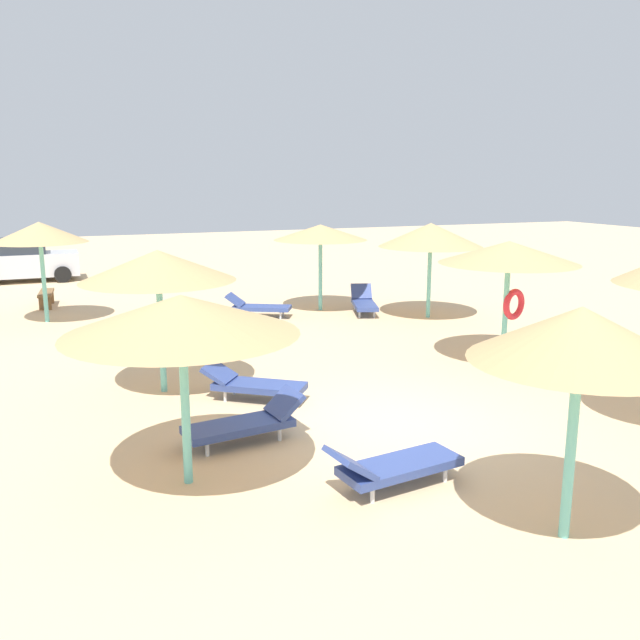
{
  "coord_description": "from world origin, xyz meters",
  "views": [
    {
      "loc": [
        -5.01,
        -9.35,
        4.08
      ],
      "look_at": [
        0.0,
        3.0,
        1.2
      ],
      "focal_mm": 37.3,
      "sensor_mm": 36.0,
      "label": 1
    }
  ],
  "objects_px": {
    "parasol_8": "(509,254)",
    "parked_car": "(24,261)",
    "lounger_3": "(247,422)",
    "bench_1": "(46,296)",
    "parasol_4": "(320,233)",
    "lounger_2": "(392,466)",
    "parasol_1": "(431,235)",
    "parasol_3": "(181,315)",
    "parasol_7": "(40,233)",
    "lounger_4": "(257,307)",
    "parasol_2": "(581,335)",
    "lounger_0": "(252,384)",
    "lounger_1": "(364,302)",
    "parasol_0": "(158,266)"
  },
  "relations": [
    {
      "from": "parasol_2",
      "to": "lounger_3",
      "type": "distance_m",
      "value": 5.3
    },
    {
      "from": "parasol_1",
      "to": "parasol_3",
      "type": "relative_size",
      "value": 0.98
    },
    {
      "from": "parasol_8",
      "to": "parked_car",
      "type": "distance_m",
      "value": 19.86
    },
    {
      "from": "parasol_1",
      "to": "lounger_0",
      "type": "height_order",
      "value": "parasol_1"
    },
    {
      "from": "parasol_3",
      "to": "bench_1",
      "type": "distance_m",
      "value": 14.47
    },
    {
      "from": "parasol_2",
      "to": "parasol_4",
      "type": "bearing_deg",
      "value": 79.78
    },
    {
      "from": "parasol_0",
      "to": "parasol_1",
      "type": "distance_m",
      "value": 9.33
    },
    {
      "from": "lounger_1",
      "to": "parked_car",
      "type": "xyz_separation_m",
      "value": [
        -9.78,
        10.74,
        0.5
      ]
    },
    {
      "from": "parasol_8",
      "to": "lounger_2",
      "type": "height_order",
      "value": "parasol_8"
    },
    {
      "from": "lounger_4",
      "to": "parked_car",
      "type": "height_order",
      "value": "parked_car"
    },
    {
      "from": "bench_1",
      "to": "lounger_2",
      "type": "bearing_deg",
      "value": -74.6
    },
    {
      "from": "parasol_2",
      "to": "lounger_0",
      "type": "relative_size",
      "value": 1.42
    },
    {
      "from": "bench_1",
      "to": "parked_car",
      "type": "distance_m",
      "value": 6.1
    },
    {
      "from": "parasol_4",
      "to": "parasol_1",
      "type": "bearing_deg",
      "value": -41.25
    },
    {
      "from": "lounger_3",
      "to": "bench_1",
      "type": "xyz_separation_m",
      "value": [
        -2.89,
        13.15,
        0.03
      ]
    },
    {
      "from": "parasol_2",
      "to": "parasol_3",
      "type": "bearing_deg",
      "value": 141.07
    },
    {
      "from": "lounger_2",
      "to": "lounger_3",
      "type": "height_order",
      "value": "lounger_3"
    },
    {
      "from": "parasol_7",
      "to": "bench_1",
      "type": "relative_size",
      "value": 1.87
    },
    {
      "from": "parasol_0",
      "to": "parasol_1",
      "type": "xyz_separation_m",
      "value": [
        8.39,
        4.09,
        -0.02
      ]
    },
    {
      "from": "parasol_0",
      "to": "lounger_1",
      "type": "relative_size",
      "value": 1.48
    },
    {
      "from": "bench_1",
      "to": "parasol_1",
      "type": "bearing_deg",
      "value": -29.88
    },
    {
      "from": "lounger_1",
      "to": "bench_1",
      "type": "xyz_separation_m",
      "value": [
        -9.0,
        4.71,
        0.02
      ]
    },
    {
      "from": "parasol_8",
      "to": "parked_car",
      "type": "xyz_separation_m",
      "value": [
        -10.23,
        16.95,
        -1.63
      ]
    },
    {
      "from": "parasol_1",
      "to": "lounger_2",
      "type": "bearing_deg",
      "value": -123.56
    },
    {
      "from": "parasol_3",
      "to": "parasol_4",
      "type": "height_order",
      "value": "parasol_4"
    },
    {
      "from": "lounger_3",
      "to": "bench_1",
      "type": "height_order",
      "value": "lounger_3"
    },
    {
      "from": "bench_1",
      "to": "lounger_1",
      "type": "bearing_deg",
      "value": -27.61
    },
    {
      "from": "parasol_3",
      "to": "parasol_7",
      "type": "height_order",
      "value": "parasol_7"
    },
    {
      "from": "lounger_2",
      "to": "parasol_4",
      "type": "bearing_deg",
      "value": 72.38
    },
    {
      "from": "parasol_4",
      "to": "lounger_2",
      "type": "bearing_deg",
      "value": -107.62
    },
    {
      "from": "parasol_7",
      "to": "lounger_0",
      "type": "bearing_deg",
      "value": -68.09
    },
    {
      "from": "parasol_7",
      "to": "lounger_0",
      "type": "distance_m",
      "value": 9.74
    },
    {
      "from": "parasol_8",
      "to": "parasol_0",
      "type": "bearing_deg",
      "value": 173.75
    },
    {
      "from": "parasol_7",
      "to": "lounger_4",
      "type": "bearing_deg",
      "value": -15.5
    },
    {
      "from": "lounger_1",
      "to": "lounger_3",
      "type": "relative_size",
      "value": 1.01
    },
    {
      "from": "bench_1",
      "to": "parked_car",
      "type": "height_order",
      "value": "parked_car"
    },
    {
      "from": "parasol_2",
      "to": "parasol_1",
      "type": "bearing_deg",
      "value": 66.16
    },
    {
      "from": "lounger_0",
      "to": "parasol_8",
      "type": "bearing_deg",
      "value": 3.33
    },
    {
      "from": "lounger_2",
      "to": "lounger_3",
      "type": "bearing_deg",
      "value": 120.95
    },
    {
      "from": "lounger_3",
      "to": "parasol_4",
      "type": "bearing_deg",
      "value": 61.66
    },
    {
      "from": "parasol_7",
      "to": "lounger_0",
      "type": "xyz_separation_m",
      "value": [
        3.54,
        -8.79,
        -2.24
      ]
    },
    {
      "from": "parasol_0",
      "to": "parasol_2",
      "type": "distance_m",
      "value": 7.93
    },
    {
      "from": "parasol_1",
      "to": "parasol_7",
      "type": "height_order",
      "value": "parasol_7"
    },
    {
      "from": "parasol_2",
      "to": "lounger_2",
      "type": "height_order",
      "value": "parasol_2"
    },
    {
      "from": "parasol_3",
      "to": "parasol_7",
      "type": "xyz_separation_m",
      "value": [
        -1.75,
        11.76,
        0.22
      ]
    },
    {
      "from": "parasol_7",
      "to": "lounger_1",
      "type": "relative_size",
      "value": 1.45
    },
    {
      "from": "parasol_8",
      "to": "parasol_1",
      "type": "bearing_deg",
      "value": 78.21
    },
    {
      "from": "parasol_2",
      "to": "bench_1",
      "type": "bearing_deg",
      "value": 107.7
    },
    {
      "from": "lounger_2",
      "to": "lounger_4",
      "type": "relative_size",
      "value": 1.0
    },
    {
      "from": "parasol_3",
      "to": "parked_car",
      "type": "distance_m",
      "value": 20.47
    }
  ]
}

